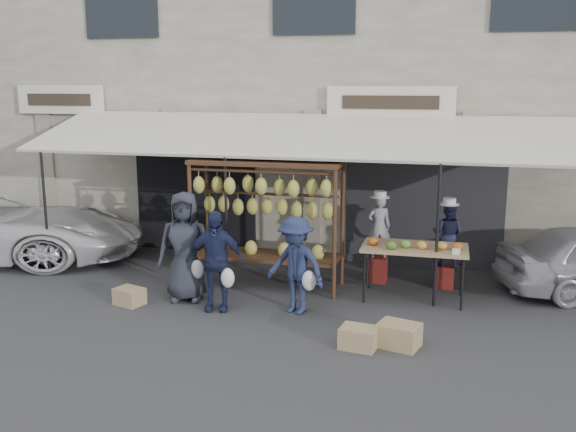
{
  "coord_description": "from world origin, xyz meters",
  "views": [
    {
      "loc": [
        2.61,
        -8.91,
        3.56
      ],
      "look_at": [
        0.02,
        1.4,
        1.3
      ],
      "focal_mm": 40.0,
      "sensor_mm": 36.0,
      "label": 1
    }
  ],
  "objects_px": {
    "vendor_right": "(448,234)",
    "crate_far": "(129,296)",
    "vendor_left": "(379,226)",
    "crate_near_b": "(399,335)",
    "customer_left": "(185,247)",
    "customer_mid": "(215,261)",
    "customer_right": "(296,265)",
    "produce_table": "(415,249)",
    "banana_rack": "(266,199)",
    "crate_near_a": "(359,338)"
  },
  "relations": [
    {
      "from": "customer_mid",
      "to": "crate_far",
      "type": "relative_size",
      "value": 3.57
    },
    {
      "from": "vendor_right",
      "to": "crate_far",
      "type": "height_order",
      "value": "vendor_right"
    },
    {
      "from": "crate_near_b",
      "to": "crate_far",
      "type": "relative_size",
      "value": 1.21
    },
    {
      "from": "banana_rack",
      "to": "customer_mid",
      "type": "xyz_separation_m",
      "value": [
        -0.47,
        -1.27,
        -0.77
      ]
    },
    {
      "from": "banana_rack",
      "to": "vendor_left",
      "type": "relative_size",
      "value": 2.32
    },
    {
      "from": "vendor_left",
      "to": "crate_near_b",
      "type": "distance_m",
      "value": 3.02
    },
    {
      "from": "vendor_left",
      "to": "vendor_right",
      "type": "relative_size",
      "value": 1.0
    },
    {
      "from": "customer_mid",
      "to": "crate_near_a",
      "type": "bearing_deg",
      "value": -30.76
    },
    {
      "from": "produce_table",
      "to": "crate_near_b",
      "type": "xyz_separation_m",
      "value": [
        -0.08,
        -1.99,
        -0.71
      ]
    },
    {
      "from": "banana_rack",
      "to": "produce_table",
      "type": "distance_m",
      "value": 2.62
    },
    {
      "from": "banana_rack",
      "to": "customer_right",
      "type": "distance_m",
      "value": 1.57
    },
    {
      "from": "crate_near_b",
      "to": "crate_near_a",
      "type": "bearing_deg",
      "value": -161.12
    },
    {
      "from": "customer_right",
      "to": "crate_near_b",
      "type": "distance_m",
      "value": 2.0
    },
    {
      "from": "banana_rack",
      "to": "vendor_right",
      "type": "xyz_separation_m",
      "value": [
        3.04,
        0.72,
        -0.61
      ]
    },
    {
      "from": "vendor_left",
      "to": "customer_left",
      "type": "xyz_separation_m",
      "value": [
        -2.96,
        -1.75,
        -0.11
      ]
    },
    {
      "from": "vendor_left",
      "to": "customer_right",
      "type": "height_order",
      "value": "vendor_left"
    },
    {
      "from": "vendor_right",
      "to": "customer_mid",
      "type": "distance_m",
      "value": 4.04
    },
    {
      "from": "banana_rack",
      "to": "vendor_right",
      "type": "distance_m",
      "value": 3.18
    },
    {
      "from": "crate_near_a",
      "to": "crate_near_b",
      "type": "xyz_separation_m",
      "value": [
        0.52,
        0.18,
        0.02
      ]
    },
    {
      "from": "produce_table",
      "to": "vendor_left",
      "type": "relative_size",
      "value": 1.52
    },
    {
      "from": "vendor_left",
      "to": "customer_mid",
      "type": "bearing_deg",
      "value": 27.64
    },
    {
      "from": "vendor_right",
      "to": "vendor_left",
      "type": "bearing_deg",
      "value": 12.5
    },
    {
      "from": "customer_right",
      "to": "crate_near_a",
      "type": "height_order",
      "value": "customer_right"
    },
    {
      "from": "vendor_right",
      "to": "customer_right",
      "type": "distance_m",
      "value": 2.91
    },
    {
      "from": "produce_table",
      "to": "customer_right",
      "type": "relative_size",
      "value": 1.11
    },
    {
      "from": "banana_rack",
      "to": "vendor_right",
      "type": "bearing_deg",
      "value": 13.4
    },
    {
      "from": "customer_mid",
      "to": "customer_right",
      "type": "height_order",
      "value": "customer_mid"
    },
    {
      "from": "banana_rack",
      "to": "produce_table",
      "type": "relative_size",
      "value": 1.53
    },
    {
      "from": "banana_rack",
      "to": "customer_left",
      "type": "height_order",
      "value": "banana_rack"
    },
    {
      "from": "banana_rack",
      "to": "crate_near_b",
      "type": "height_order",
      "value": "banana_rack"
    },
    {
      "from": "vendor_right",
      "to": "customer_left",
      "type": "xyz_separation_m",
      "value": [
        -4.14,
        -1.68,
        -0.06
      ]
    },
    {
      "from": "crate_near_a",
      "to": "crate_far",
      "type": "bearing_deg",
      "value": 167.98
    },
    {
      "from": "crate_near_b",
      "to": "customer_left",
      "type": "bearing_deg",
      "value": 163.06
    },
    {
      "from": "produce_table",
      "to": "customer_left",
      "type": "bearing_deg",
      "value": -165.95
    },
    {
      "from": "customer_right",
      "to": "crate_near_b",
      "type": "height_order",
      "value": "customer_right"
    },
    {
      "from": "customer_right",
      "to": "crate_far",
      "type": "height_order",
      "value": "customer_right"
    },
    {
      "from": "crate_near_a",
      "to": "crate_near_b",
      "type": "bearing_deg",
      "value": 18.88
    },
    {
      "from": "customer_mid",
      "to": "crate_far",
      "type": "xyz_separation_m",
      "value": [
        -1.44,
        -0.13,
        -0.66
      ]
    },
    {
      "from": "customer_left",
      "to": "crate_near_a",
      "type": "relative_size",
      "value": 3.72
    },
    {
      "from": "customer_right",
      "to": "crate_far",
      "type": "bearing_deg",
      "value": -154.97
    },
    {
      "from": "crate_near_a",
      "to": "crate_far",
      "type": "xyz_separation_m",
      "value": [
        -3.84,
        0.82,
        -0.01
      ]
    },
    {
      "from": "customer_left",
      "to": "customer_right",
      "type": "distance_m",
      "value": 1.9
    },
    {
      "from": "vendor_right",
      "to": "crate_far",
      "type": "xyz_separation_m",
      "value": [
        -4.95,
        -2.13,
        -0.83
      ]
    },
    {
      "from": "customer_left",
      "to": "crate_far",
      "type": "height_order",
      "value": "customer_left"
    },
    {
      "from": "vendor_left",
      "to": "crate_near_a",
      "type": "bearing_deg",
      "value": 77.41
    },
    {
      "from": "customer_right",
      "to": "crate_near_b",
      "type": "xyz_separation_m",
      "value": [
        1.67,
        -0.94,
        -0.6
      ]
    },
    {
      "from": "produce_table",
      "to": "customer_mid",
      "type": "height_order",
      "value": "customer_mid"
    },
    {
      "from": "customer_left",
      "to": "crate_near_a",
      "type": "height_order",
      "value": "customer_left"
    },
    {
      "from": "customer_mid",
      "to": "crate_far",
      "type": "distance_m",
      "value": 1.59
    },
    {
      "from": "customer_right",
      "to": "customer_left",
      "type": "bearing_deg",
      "value": -165.72
    }
  ]
}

